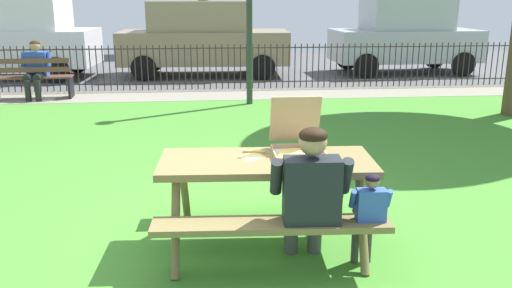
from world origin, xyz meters
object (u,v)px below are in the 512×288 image
at_px(picnic_table_foreground, 266,179).
at_px(parked_car_center, 405,36).
at_px(person_on_park_bench, 36,67).
at_px(parked_car_far_left, 3,35).
at_px(pizza_slice_on_table, 253,155).
at_px(adult_at_table, 310,193).
at_px(pizza_box_open, 298,144).
at_px(child_at_table, 368,212).
at_px(parked_car_left, 203,38).
at_px(park_bench_left, 32,79).

distance_m(picnic_table_foreground, parked_car_center, 11.35).
xyz_separation_m(person_on_park_bench, parked_car_far_left, (-1.65, 3.00, 0.44)).
relative_size(picnic_table_foreground, pizza_slice_on_table, 6.58).
distance_m(parked_car_far_left, parked_car_center, 10.60).
bearing_deg(adult_at_table, pizza_slice_on_table, 121.23).
height_order(pizza_box_open, adult_at_table, pizza_box_open).
distance_m(child_at_table, parked_car_center, 11.58).
xyz_separation_m(child_at_table, parked_car_left, (-1.27, 10.77, 0.50)).
bearing_deg(person_on_park_bench, picnic_table_foreground, -60.98).
bearing_deg(park_bench_left, adult_at_table, -60.43).
xyz_separation_m(adult_at_table, parked_car_left, (-0.82, 10.72, 0.35)).
bearing_deg(parked_car_far_left, parked_car_center, 0.00).
bearing_deg(pizza_box_open, pizza_slice_on_table, -177.65).
bearing_deg(parked_car_center, adult_at_table, -113.60).
bearing_deg(picnic_table_foreground, parked_car_center, 64.10).
relative_size(pizza_box_open, child_at_table, 0.64).
relative_size(pizza_slice_on_table, child_at_table, 0.34).
height_order(pizza_box_open, parked_car_left, parked_car_left).
height_order(pizza_box_open, pizza_slice_on_table, pizza_box_open).
bearing_deg(person_on_park_bench, parked_car_left, 41.00).
xyz_separation_m(pizza_slice_on_table, adult_at_table, (0.38, -0.63, -0.12)).
bearing_deg(pizza_slice_on_table, pizza_box_open, 2.35).
relative_size(person_on_park_bench, parked_car_left, 0.27).
relative_size(adult_at_table, parked_car_far_left, 0.25).
distance_m(pizza_box_open, parked_car_left, 10.11).
bearing_deg(park_bench_left, pizza_slice_on_table, -60.58).
xyz_separation_m(pizza_box_open, person_on_park_bench, (-4.28, 7.07, -0.21)).
relative_size(pizza_slice_on_table, parked_car_left, 0.06).
xyz_separation_m(adult_at_table, park_bench_left, (-4.37, 7.70, -0.24)).
relative_size(adult_at_table, parked_car_center, 0.30).
xyz_separation_m(park_bench_left, parked_car_center, (9.05, 3.02, 0.59)).
height_order(picnic_table_foreground, child_at_table, child_at_table).
height_order(picnic_table_foreground, pizza_slice_on_table, pizza_slice_on_table).
bearing_deg(pizza_slice_on_table, child_at_table, -39.34).
relative_size(child_at_table, person_on_park_bench, 0.70).
xyz_separation_m(pizza_box_open, parked_car_far_left, (-5.93, 10.07, 0.23)).
height_order(pizza_box_open, parked_car_far_left, parked_car_far_left).
xyz_separation_m(pizza_slice_on_table, parked_car_center, (5.06, 10.09, 0.23)).
height_order(adult_at_table, parked_car_center, parked_car_center).
distance_m(child_at_table, parked_car_far_left, 12.52).
xyz_separation_m(pizza_box_open, parked_car_left, (-0.83, 10.07, 0.14)).
bearing_deg(pizza_slice_on_table, parked_car_left, 92.48).
relative_size(picnic_table_foreground, park_bench_left, 1.15).
xyz_separation_m(parked_car_far_left, parked_car_left, (5.10, 0.00, -0.09)).
distance_m(park_bench_left, parked_car_left, 4.70).
bearing_deg(pizza_box_open, child_at_table, -57.90).
height_order(picnic_table_foreground, parked_car_left, parked_car_left).
bearing_deg(pizza_slice_on_table, parked_car_far_left, 118.75).
height_order(park_bench_left, person_on_park_bench, person_on_park_bench).
xyz_separation_m(picnic_table_foreground, child_at_table, (0.72, -0.57, -0.09)).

